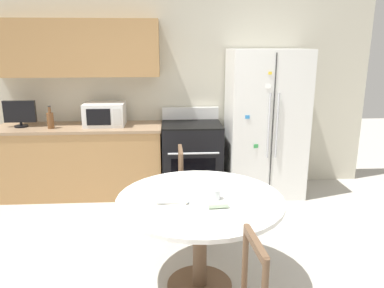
{
  "coord_description": "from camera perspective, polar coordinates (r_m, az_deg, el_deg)",
  "views": [
    {
      "loc": [
        -0.07,
        -2.34,
        1.89
      ],
      "look_at": [
        0.14,
        1.15,
        0.95
      ],
      "focal_mm": 35.0,
      "sensor_mm": 36.0,
      "label": 1
    }
  ],
  "objects": [
    {
      "name": "countertop_tv",
      "position": [
        5.04,
        -24.76,
        4.33
      ],
      "size": [
        0.38,
        0.16,
        0.33
      ],
      "color": "black",
      "rests_on": "kitchen_counter"
    },
    {
      "name": "oven_range",
      "position": [
        4.83,
        -0.05,
        -2.11
      ],
      "size": [
        0.75,
        0.68,
        1.08
      ],
      "color": "black",
      "rests_on": "ground_plane"
    },
    {
      "name": "refrigerator",
      "position": [
        4.83,
        11.06,
        3.1
      ],
      "size": [
        0.94,
        0.73,
        1.83
      ],
      "color": "white",
      "rests_on": "ground_plane"
    },
    {
      "name": "microwave",
      "position": [
        4.8,
        -13.14,
        4.44
      ],
      "size": [
        0.49,
        0.39,
        0.28
      ],
      "color": "white",
      "rests_on": "kitchen_counter"
    },
    {
      "name": "candle_glass",
      "position": [
        2.82,
        3.5,
        -7.72
      ],
      "size": [
        0.09,
        0.09,
        0.08
      ],
      "color": "silver",
      "rests_on": "dining_table"
    },
    {
      "name": "counter_bottle",
      "position": [
        4.82,
        -20.77,
        3.46
      ],
      "size": [
        0.08,
        0.08,
        0.28
      ],
      "color": "brown",
      "rests_on": "kitchen_counter"
    },
    {
      "name": "back_wall",
      "position": [
        4.96,
        -6.34,
        9.7
      ],
      "size": [
        5.2,
        0.44,
        2.6
      ],
      "color": "beige",
      "rests_on": "ground_plane"
    },
    {
      "name": "dining_chair_far",
      "position": [
        3.8,
        0.73,
        -7.5
      ],
      "size": [
        0.42,
        0.42,
        0.9
      ],
      "rotation": [
        0.0,
        0.0,
        4.72
      ],
      "color": "brown",
      "rests_on": "ground_plane"
    },
    {
      "name": "dining_table",
      "position": [
        2.9,
        1.22,
        -10.72
      ],
      "size": [
        1.26,
        1.26,
        0.77
      ],
      "color": "white",
      "rests_on": "ground_plane"
    },
    {
      "name": "mail_stack",
      "position": [
        2.86,
        -2.87,
        -7.85
      ],
      "size": [
        0.26,
        0.33,
        0.02
      ],
      "color": "white",
      "rests_on": "dining_table"
    },
    {
      "name": "kitchen_counter",
      "position": [
        4.98,
        -16.41,
        -2.42
      ],
      "size": [
        2.04,
        0.64,
        0.9
      ],
      "color": "#AD7F4C",
      "rests_on": "ground_plane"
    },
    {
      "name": "folded_napkin",
      "position": [
        2.67,
        3.98,
        -9.2
      ],
      "size": [
        0.15,
        0.06,
        0.05
      ],
      "color": "beige",
      "rests_on": "dining_table"
    }
  ]
}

